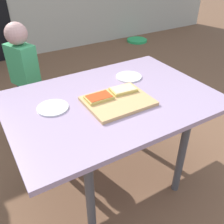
% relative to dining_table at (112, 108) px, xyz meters
% --- Properties ---
extents(ground_plane, '(16.00, 16.00, 0.00)m').
position_rel_dining_table_xyz_m(ground_plane, '(0.00, 0.00, -0.63)').
color(ground_plane, brown).
extents(dining_table, '(1.29, 0.91, 0.71)m').
position_rel_dining_table_xyz_m(dining_table, '(0.00, 0.00, 0.00)').
color(dining_table, '#A88DAC').
rests_on(dining_table, ground).
extents(cutting_board, '(0.39, 0.31, 0.02)m').
position_rel_dining_table_xyz_m(cutting_board, '(0.01, -0.07, 0.08)').
color(cutting_board, tan).
rests_on(cutting_board, dining_table).
extents(pizza_slice_far_left, '(0.16, 0.10, 0.02)m').
position_rel_dining_table_xyz_m(pizza_slice_far_left, '(-0.09, -0.00, 0.10)').
color(pizza_slice_far_left, '#D0B558').
rests_on(pizza_slice_far_left, cutting_board).
extents(pizza_slice_far_right, '(0.17, 0.12, 0.02)m').
position_rel_dining_table_xyz_m(pizza_slice_far_right, '(0.09, 0.01, 0.10)').
color(pizza_slice_far_right, '#D0B558').
rests_on(pizza_slice_far_right, cutting_board).
extents(plate_white_left, '(0.18, 0.18, 0.01)m').
position_rel_dining_table_xyz_m(plate_white_left, '(-0.36, 0.07, 0.08)').
color(plate_white_left, white).
rests_on(plate_white_left, dining_table).
extents(plate_white_right, '(0.18, 0.18, 0.01)m').
position_rel_dining_table_xyz_m(plate_white_right, '(0.26, 0.19, 0.08)').
color(plate_white_right, white).
rests_on(plate_white_right, dining_table).
extents(child_left, '(0.22, 0.27, 1.03)m').
position_rel_dining_table_xyz_m(child_left, '(-0.34, 0.85, -0.04)').
color(child_left, '#332256').
rests_on(child_left, ground).
extents(garden_hose_coil, '(0.37, 0.37, 0.04)m').
position_rel_dining_table_xyz_m(garden_hose_coil, '(2.10, 2.59, -0.61)').
color(garden_hose_coil, '#2CB25E').
rests_on(garden_hose_coil, ground).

